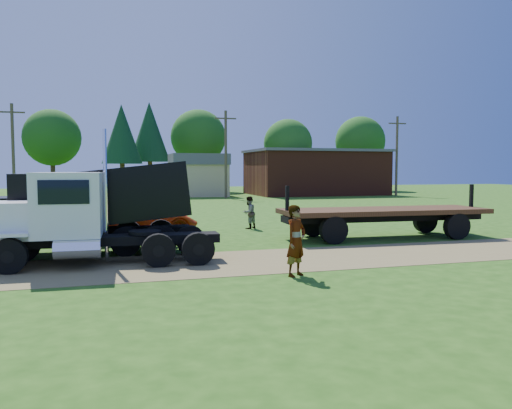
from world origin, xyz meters
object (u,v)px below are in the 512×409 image
object	(u,v)px
flatbed_trailer	(383,215)
white_semi_tractor	(72,218)
black_dump_truck	(93,203)
orange_pickup	(132,220)
spectator_a	(296,241)

from	to	relation	value
flatbed_trailer	white_semi_tractor	bearing A→B (deg)	-165.10
black_dump_truck	orange_pickup	size ratio (longest dim) A/B	1.33
flatbed_trailer	spectator_a	size ratio (longest dim) A/B	4.57
white_semi_tractor	flatbed_trailer	bearing A→B (deg)	14.74
white_semi_tractor	orange_pickup	xyz separation A→B (m)	(2.00, 5.53, -0.66)
orange_pickup	spectator_a	bearing A→B (deg)	-171.94
orange_pickup	flatbed_trailer	distance (m)	10.89
orange_pickup	flatbed_trailer	size ratio (longest dim) A/B	0.63
white_semi_tractor	black_dump_truck	xyz separation A→B (m)	(0.54, 2.26, 0.34)
flatbed_trailer	orange_pickup	bearing A→B (deg)	167.80
black_dump_truck	flatbed_trailer	size ratio (longest dim) A/B	0.84
black_dump_truck	flatbed_trailer	bearing A→B (deg)	6.97
black_dump_truck	orange_pickup	xyz separation A→B (m)	(1.46, 3.27, -1.00)
white_semi_tractor	black_dump_truck	world-z (taller)	white_semi_tractor
flatbed_trailer	spectator_a	world-z (taller)	flatbed_trailer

